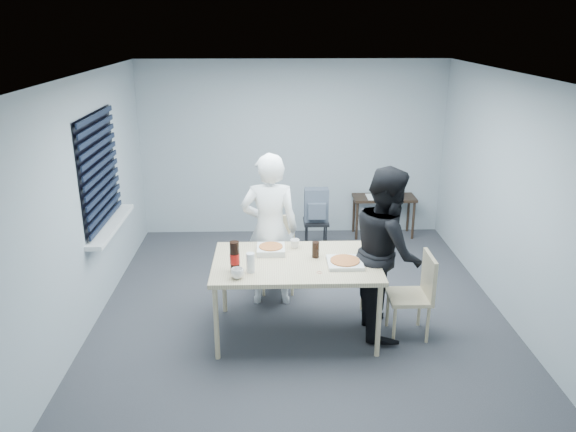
{
  "coord_description": "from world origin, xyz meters",
  "views": [
    {
      "loc": [
        -0.31,
        -5.69,
        3.1
      ],
      "look_at": [
        -0.14,
        0.1,
        1.08
      ],
      "focal_mm": 35.0,
      "sensor_mm": 36.0,
      "label": 1
    }
  ],
  "objects_px": {
    "chair_right": "(418,290)",
    "backpack": "(316,205)",
    "chair_far": "(278,248)",
    "person_black": "(387,251)",
    "dining_table": "(296,266)",
    "person_white": "(270,230)",
    "mug_b": "(295,244)",
    "side_table": "(384,202)",
    "mug_a": "(237,273)",
    "stool": "(316,228)",
    "soda_bottle": "(235,257)"
  },
  "relations": [
    {
      "from": "side_table",
      "to": "chair_right",
      "type": "bearing_deg",
      "value": -94.08
    },
    {
      "from": "mug_a",
      "to": "soda_bottle",
      "type": "relative_size",
      "value": 0.4
    },
    {
      "from": "soda_bottle",
      "to": "dining_table",
      "type": "bearing_deg",
      "value": 20.62
    },
    {
      "from": "chair_far",
      "to": "side_table",
      "type": "relative_size",
      "value": 0.96
    },
    {
      "from": "chair_far",
      "to": "mug_b",
      "type": "distance_m",
      "value": 0.84
    },
    {
      "from": "person_black",
      "to": "mug_b",
      "type": "xyz_separation_m",
      "value": [
        -0.92,
        0.3,
        -0.02
      ]
    },
    {
      "from": "mug_b",
      "to": "soda_bottle",
      "type": "distance_m",
      "value": 0.84
    },
    {
      "from": "chair_far",
      "to": "person_black",
      "type": "relative_size",
      "value": 0.5
    },
    {
      "from": "side_table",
      "to": "mug_a",
      "type": "relative_size",
      "value": 7.52
    },
    {
      "from": "backpack",
      "to": "chair_right",
      "type": "bearing_deg",
      "value": -86.15
    },
    {
      "from": "side_table",
      "to": "stool",
      "type": "height_order",
      "value": "side_table"
    },
    {
      "from": "dining_table",
      "to": "person_white",
      "type": "height_order",
      "value": "person_white"
    },
    {
      "from": "person_black",
      "to": "stool",
      "type": "height_order",
      "value": "person_black"
    },
    {
      "from": "stool",
      "to": "backpack",
      "type": "distance_m",
      "value": 0.34
    },
    {
      "from": "mug_a",
      "to": "mug_b",
      "type": "relative_size",
      "value": 1.23
    },
    {
      "from": "backpack",
      "to": "chair_far",
      "type": "bearing_deg",
      "value": -135.49
    },
    {
      "from": "mug_a",
      "to": "person_black",
      "type": "bearing_deg",
      "value": 16.26
    },
    {
      "from": "person_white",
      "to": "soda_bottle",
      "type": "xyz_separation_m",
      "value": [
        -0.33,
        -0.93,
        0.08
      ]
    },
    {
      "from": "stool",
      "to": "soda_bottle",
      "type": "distance_m",
      "value": 2.63
    },
    {
      "from": "stool",
      "to": "mug_b",
      "type": "height_order",
      "value": "mug_b"
    },
    {
      "from": "chair_right",
      "to": "mug_a",
      "type": "xyz_separation_m",
      "value": [
        -1.81,
        -0.31,
        0.35
      ]
    },
    {
      "from": "dining_table",
      "to": "backpack",
      "type": "bearing_deg",
      "value": 80.03
    },
    {
      "from": "chair_right",
      "to": "backpack",
      "type": "relative_size",
      "value": 1.93
    },
    {
      "from": "backpack",
      "to": "soda_bottle",
      "type": "relative_size",
      "value": 1.52
    },
    {
      "from": "person_white",
      "to": "mug_a",
      "type": "relative_size",
      "value": 14.39
    },
    {
      "from": "chair_far",
      "to": "chair_right",
      "type": "distance_m",
      "value": 1.83
    },
    {
      "from": "person_black",
      "to": "backpack",
      "type": "relative_size",
      "value": 3.84
    },
    {
      "from": "person_white",
      "to": "stool",
      "type": "bearing_deg",
      "value": -113.99
    },
    {
      "from": "person_white",
      "to": "mug_b",
      "type": "xyz_separation_m",
      "value": [
        0.27,
        -0.36,
        -0.02
      ]
    },
    {
      "from": "mug_b",
      "to": "chair_far",
      "type": "bearing_deg",
      "value": 103.46
    },
    {
      "from": "dining_table",
      "to": "stool",
      "type": "distance_m",
      "value": 2.21
    },
    {
      "from": "chair_right",
      "to": "soda_bottle",
      "type": "height_order",
      "value": "soda_bottle"
    },
    {
      "from": "soda_bottle",
      "to": "backpack",
      "type": "bearing_deg",
      "value": 67.54
    },
    {
      "from": "chair_right",
      "to": "mug_a",
      "type": "height_order",
      "value": "mug_a"
    },
    {
      "from": "dining_table",
      "to": "person_black",
      "type": "distance_m",
      "value": 0.94
    },
    {
      "from": "dining_table",
      "to": "stool",
      "type": "relative_size",
      "value": 3.5
    },
    {
      "from": "chair_right",
      "to": "chair_far",
      "type": "bearing_deg",
      "value": 140.57
    },
    {
      "from": "side_table",
      "to": "dining_table",
      "type": "bearing_deg",
      "value": -117.4
    },
    {
      "from": "dining_table",
      "to": "person_white",
      "type": "relative_size",
      "value": 0.95
    },
    {
      "from": "stool",
      "to": "mug_a",
      "type": "relative_size",
      "value": 3.89
    },
    {
      "from": "chair_right",
      "to": "mug_b",
      "type": "height_order",
      "value": "mug_b"
    },
    {
      "from": "dining_table",
      "to": "person_black",
      "type": "xyz_separation_m",
      "value": [
        0.93,
        0.05,
        0.13
      ]
    },
    {
      "from": "person_white",
      "to": "chair_far",
      "type": "bearing_deg",
      "value": -103.29
    },
    {
      "from": "stool",
      "to": "mug_b",
      "type": "xyz_separation_m",
      "value": [
        -0.37,
        -1.79,
        0.49
      ]
    },
    {
      "from": "mug_b",
      "to": "backpack",
      "type": "bearing_deg",
      "value": 78.22
    },
    {
      "from": "person_white",
      "to": "side_table",
      "type": "relative_size",
      "value": 1.91
    },
    {
      "from": "side_table",
      "to": "stool",
      "type": "distance_m",
      "value": 1.26
    },
    {
      "from": "mug_a",
      "to": "mug_b",
      "type": "bearing_deg",
      "value": 52.02
    },
    {
      "from": "person_white",
      "to": "mug_b",
      "type": "distance_m",
      "value": 0.45
    },
    {
      "from": "mug_a",
      "to": "soda_bottle",
      "type": "bearing_deg",
      "value": 101.22
    }
  ]
}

